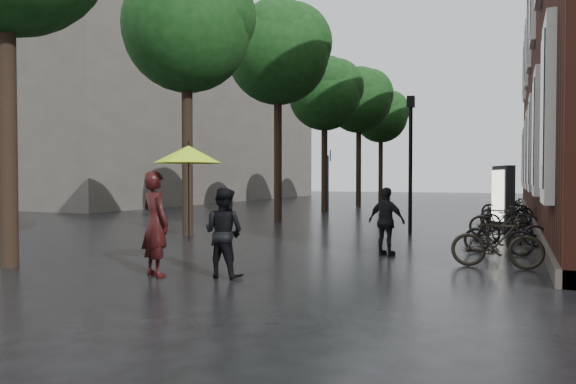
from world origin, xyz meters
The scene contains 11 objects.
ground centered at (0.00, 0.00, 0.00)m, with size 120.00×120.00×0.00m, color black.
bg_building centered at (-22.00, 28.00, 7.00)m, with size 16.00×30.00×14.00m, color #47423D.
street_trees centered at (-3.99, 15.91, 6.34)m, with size 4.33×34.03×8.91m.
person_burgundy centered at (-0.88, 1.40, 0.91)m, with size 0.66×0.44×1.82m, color black.
person_black centered at (0.26, 1.78, 0.77)m, with size 0.75×0.58×1.53m, color black.
lime_umbrella centered at (-0.37, 1.67, 2.12)m, with size 1.19×1.19×1.75m.
pedestrian_walking centered at (2.26, 5.37, 0.75)m, with size 0.88×0.37×1.51m, color black.
parked_bicycles centered at (4.60, 12.05, 0.47)m, with size 2.04×14.89×1.03m.
ad_lightbox centered at (4.49, 12.86, 1.07)m, with size 0.32×1.41×2.13m.
lamp_post centered at (1.89, 10.25, 2.57)m, with size 0.22×0.22×4.24m.
cycle_sign centered at (-3.25, 17.43, 2.05)m, with size 0.16×0.56×3.09m.
Camera 1 is at (4.79, -5.80, 1.69)m, focal length 32.00 mm.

